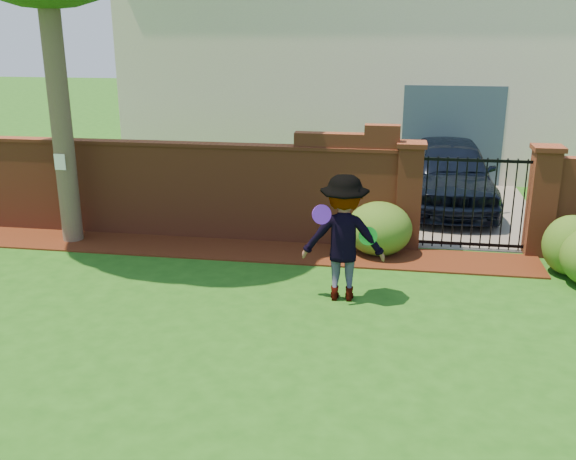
% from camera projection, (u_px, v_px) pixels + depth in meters
% --- Properties ---
extents(ground, '(80.00, 80.00, 0.01)m').
position_uv_depth(ground, '(214.00, 341.00, 8.00)').
color(ground, '#1D5214').
rests_on(ground, ground).
extents(mulch_bed, '(11.10, 1.08, 0.03)m').
position_uv_depth(mulch_bed, '(213.00, 249.00, 11.28)').
color(mulch_bed, '#3B170A').
rests_on(mulch_bed, ground).
extents(brick_wall, '(8.70, 0.31, 2.16)m').
position_uv_depth(brick_wall, '(165.00, 187.00, 11.79)').
color(brick_wall, brown).
rests_on(brick_wall, ground).
extents(pillar_left, '(0.50, 0.50, 1.88)m').
position_uv_depth(pillar_left, '(409.00, 195.00, 11.11)').
color(pillar_left, brown).
rests_on(pillar_left, ground).
extents(pillar_right, '(0.50, 0.50, 1.88)m').
position_uv_depth(pillar_right, '(542.00, 200.00, 10.77)').
color(pillar_right, brown).
rests_on(pillar_right, ground).
extents(iron_gate, '(1.78, 0.03, 1.60)m').
position_uv_depth(iron_gate, '(474.00, 203.00, 10.97)').
color(iron_gate, black).
rests_on(iron_gate, ground).
extents(driveway, '(3.20, 8.00, 0.01)m').
position_uv_depth(driveway, '(451.00, 194.00, 14.99)').
color(driveway, '#65635E').
rests_on(driveway, ground).
extents(house, '(12.40, 6.40, 6.30)m').
position_uv_depth(house, '(359.00, 48.00, 18.17)').
color(house, '#F2E3CB').
rests_on(house, ground).
extents(car, '(1.87, 4.39, 1.48)m').
position_uv_depth(car, '(451.00, 175.00, 13.55)').
color(car, black).
rests_on(car, ground).
extents(paper_notice, '(0.20, 0.01, 0.28)m').
position_uv_depth(paper_notice, '(60.00, 162.00, 11.12)').
color(paper_notice, white).
rests_on(paper_notice, tree).
extents(shrub_left, '(1.12, 1.12, 0.91)m').
position_uv_depth(shrub_left, '(379.00, 229.00, 10.93)').
color(shrub_left, '#255419').
rests_on(shrub_left, ground).
extents(shrub_middle, '(0.87, 0.87, 0.96)m').
position_uv_depth(shrub_middle, '(571.00, 245.00, 10.03)').
color(shrub_middle, '#255419').
rests_on(shrub_middle, ground).
extents(man, '(1.21, 0.73, 1.82)m').
position_uv_depth(man, '(343.00, 239.00, 8.98)').
color(man, gray).
rests_on(man, ground).
extents(frisbee_purple, '(0.28, 0.19, 0.27)m').
position_uv_depth(frisbee_purple, '(322.00, 214.00, 8.66)').
color(frisbee_purple, '#6521D4').
rests_on(frisbee_purple, man).
extents(frisbee_green, '(0.27, 0.09, 0.26)m').
position_uv_depth(frisbee_green, '(368.00, 236.00, 8.87)').
color(frisbee_green, green).
rests_on(frisbee_green, man).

